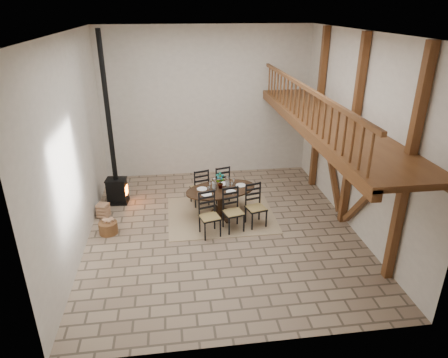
{
  "coord_description": "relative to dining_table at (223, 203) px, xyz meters",
  "views": [
    {
      "loc": [
        -1.19,
        -9.23,
        5.57
      ],
      "look_at": [
        0.11,
        0.4,
        1.29
      ],
      "focal_mm": 32.0,
      "sensor_mm": 36.0,
      "label": 1
    }
  ],
  "objects": [
    {
      "name": "ground",
      "position": [
        -0.1,
        -0.65,
        -0.45
      ],
      "size": [
        8.0,
        8.0,
        0.0
      ],
      "primitive_type": "plane",
      "color": "gray",
      "rests_on": "ground"
    },
    {
      "name": "wood_stove",
      "position": [
        -3.04,
        1.32,
        0.7
      ],
      "size": [
        0.65,
        0.53,
        5.0
      ],
      "rotation": [
        0.0,
        0.0,
        -0.11
      ],
      "color": "black",
      "rests_on": "ground"
    },
    {
      "name": "log_stack",
      "position": [
        -3.35,
        0.46,
        -0.24
      ],
      "size": [
        0.38,
        0.39,
        0.42
      ],
      "rotation": [
        0.0,
        0.0,
        -0.31
      ],
      "color": "tan",
      "rests_on": "ground"
    },
    {
      "name": "rug",
      "position": [
        -0.03,
        0.12,
        -0.44
      ],
      "size": [
        3.0,
        2.5,
        0.02
      ],
      "primitive_type": "cube",
      "color": "tan",
      "rests_on": "ground"
    },
    {
      "name": "log_basket",
      "position": [
        -3.1,
        -0.46,
        -0.27
      ],
      "size": [
        0.49,
        0.49,
        0.4
      ],
      "rotation": [
        0.0,
        0.0,
        0.36
      ],
      "color": "brown",
      "rests_on": "ground"
    },
    {
      "name": "dining_table",
      "position": [
        0.0,
        0.0,
        0.0
      ],
      "size": [
        2.29,
        2.54,
        1.3
      ],
      "rotation": [
        0.0,
        0.0,
        0.25
      ],
      "color": "black",
      "rests_on": "ground"
    },
    {
      "name": "room_shell",
      "position": [
        1.09,
        -0.65,
        2.57
      ],
      "size": [
        7.02,
        8.02,
        5.01
      ],
      "color": "beige",
      "rests_on": "ground"
    }
  ]
}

